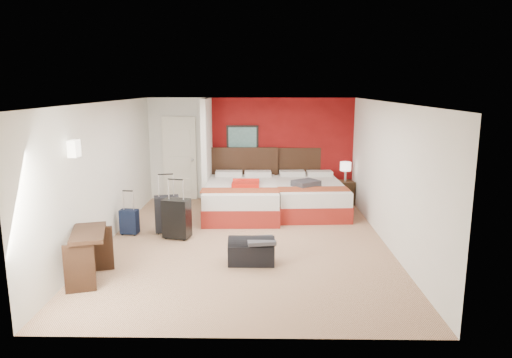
{
  "coord_description": "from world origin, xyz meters",
  "views": [
    {
      "loc": [
        0.32,
        -7.92,
        2.77
      ],
      "look_at": [
        0.17,
        0.8,
        1.0
      ],
      "focal_mm": 32.17,
      "sensor_mm": 36.0,
      "label": 1
    }
  ],
  "objects_px": {
    "duffel_bag": "(251,252)",
    "desk": "(90,256)",
    "table_lamp": "(345,172)",
    "suitcase_navy": "(130,223)",
    "red_suitcase_open": "(246,183)",
    "suitcase_black": "(177,220)",
    "suitcase_charcoal": "(167,215)",
    "nightstand": "(345,192)",
    "bed_right": "(309,197)",
    "bed_left": "(242,199)"
  },
  "relations": [
    {
      "from": "desk",
      "to": "suitcase_black",
      "type": "bearing_deg",
      "value": 48.44
    },
    {
      "from": "table_lamp",
      "to": "suitcase_navy",
      "type": "distance_m",
      "value": 5.11
    },
    {
      "from": "red_suitcase_open",
      "to": "suitcase_black",
      "type": "relative_size",
      "value": 1.11
    },
    {
      "from": "red_suitcase_open",
      "to": "desk",
      "type": "distance_m",
      "value": 4.11
    },
    {
      "from": "duffel_bag",
      "to": "desk",
      "type": "relative_size",
      "value": 0.81
    },
    {
      "from": "bed_left",
      "to": "bed_right",
      "type": "xyz_separation_m",
      "value": [
        1.5,
        0.24,
        -0.01
      ]
    },
    {
      "from": "table_lamp",
      "to": "nightstand",
      "type": "bearing_deg",
      "value": 0.0
    },
    {
      "from": "duffel_bag",
      "to": "desk",
      "type": "xyz_separation_m",
      "value": [
        -2.3,
        -0.7,
        0.19
      ]
    },
    {
      "from": "duffel_bag",
      "to": "bed_right",
      "type": "bearing_deg",
      "value": 69.06
    },
    {
      "from": "suitcase_black",
      "to": "bed_right",
      "type": "bearing_deg",
      "value": 49.72
    },
    {
      "from": "nightstand",
      "to": "suitcase_charcoal",
      "type": "xyz_separation_m",
      "value": [
        -3.79,
        -2.25,
        0.06
      ]
    },
    {
      "from": "desk",
      "to": "suitcase_charcoal",
      "type": "bearing_deg",
      "value": 57.85
    },
    {
      "from": "table_lamp",
      "to": "suitcase_charcoal",
      "type": "relative_size",
      "value": 0.67
    },
    {
      "from": "bed_left",
      "to": "table_lamp",
      "type": "xyz_separation_m",
      "value": [
        2.42,
        0.91,
        0.45
      ]
    },
    {
      "from": "red_suitcase_open",
      "to": "table_lamp",
      "type": "relative_size",
      "value": 1.73
    },
    {
      "from": "suitcase_charcoal",
      "to": "nightstand",
      "type": "bearing_deg",
      "value": 16.1
    },
    {
      "from": "red_suitcase_open",
      "to": "duffel_bag",
      "type": "distance_m",
      "value": 2.86
    },
    {
      "from": "suitcase_navy",
      "to": "desk",
      "type": "xyz_separation_m",
      "value": [
        0.05,
        -2.11,
        0.15
      ]
    },
    {
      "from": "suitcase_black",
      "to": "duffel_bag",
      "type": "distance_m",
      "value": 1.86
    },
    {
      "from": "red_suitcase_open",
      "to": "suitcase_navy",
      "type": "bearing_deg",
      "value": -146.85
    },
    {
      "from": "nightstand",
      "to": "desk",
      "type": "bearing_deg",
      "value": -142.26
    },
    {
      "from": "nightstand",
      "to": "red_suitcase_open",
      "type": "bearing_deg",
      "value": -164.28
    },
    {
      "from": "bed_right",
      "to": "suitcase_charcoal",
      "type": "bearing_deg",
      "value": -154.62
    },
    {
      "from": "bed_right",
      "to": "duffel_bag",
      "type": "relative_size",
      "value": 2.94
    },
    {
      "from": "suitcase_charcoal",
      "to": "suitcase_navy",
      "type": "height_order",
      "value": "suitcase_charcoal"
    },
    {
      "from": "suitcase_charcoal",
      "to": "duffel_bag",
      "type": "distance_m",
      "value": 2.29
    },
    {
      "from": "red_suitcase_open",
      "to": "duffel_bag",
      "type": "height_order",
      "value": "red_suitcase_open"
    },
    {
      "from": "bed_left",
      "to": "desk",
      "type": "height_order",
      "value": "desk"
    },
    {
      "from": "desk",
      "to": "red_suitcase_open",
      "type": "bearing_deg",
      "value": 42.56
    },
    {
      "from": "suitcase_black",
      "to": "desk",
      "type": "height_order",
      "value": "desk"
    },
    {
      "from": "suitcase_charcoal",
      "to": "desk",
      "type": "height_order",
      "value": "desk"
    },
    {
      "from": "suitcase_charcoal",
      "to": "bed_left",
      "type": "bearing_deg",
      "value": 29.74
    },
    {
      "from": "bed_right",
      "to": "suitcase_black",
      "type": "xyz_separation_m",
      "value": [
        -2.61,
        -1.93,
        0.03
      ]
    },
    {
      "from": "bed_right",
      "to": "nightstand",
      "type": "xyz_separation_m",
      "value": [
        0.92,
        0.67,
        -0.04
      ]
    },
    {
      "from": "nightstand",
      "to": "suitcase_black",
      "type": "height_order",
      "value": "suitcase_black"
    },
    {
      "from": "bed_right",
      "to": "suitcase_charcoal",
      "type": "relative_size",
      "value": 3.14
    },
    {
      "from": "nightstand",
      "to": "duffel_bag",
      "type": "height_order",
      "value": "nightstand"
    },
    {
      "from": "bed_right",
      "to": "red_suitcase_open",
      "type": "xyz_separation_m",
      "value": [
        -1.4,
        -0.34,
        0.4
      ]
    },
    {
      "from": "bed_right",
      "to": "desk",
      "type": "bearing_deg",
      "value": -135.8
    },
    {
      "from": "suitcase_black",
      "to": "duffel_bag",
      "type": "bearing_deg",
      "value": -27.36
    },
    {
      "from": "bed_left",
      "to": "desk",
      "type": "distance_m",
      "value": 4.13
    },
    {
      "from": "nightstand",
      "to": "duffel_bag",
      "type": "distance_m",
      "value": 4.36
    },
    {
      "from": "nightstand",
      "to": "desk",
      "type": "xyz_separation_m",
      "value": [
        -4.43,
        -4.51,
        0.1
      ]
    },
    {
      "from": "bed_left",
      "to": "suitcase_charcoal",
      "type": "distance_m",
      "value": 1.92
    },
    {
      "from": "nightstand",
      "to": "suitcase_navy",
      "type": "height_order",
      "value": "nightstand"
    },
    {
      "from": "red_suitcase_open",
      "to": "duffel_bag",
      "type": "relative_size",
      "value": 1.09
    },
    {
      "from": "bed_left",
      "to": "suitcase_navy",
      "type": "relative_size",
      "value": 4.93
    },
    {
      "from": "suitcase_black",
      "to": "bed_left",
      "type": "bearing_deg",
      "value": 69.94
    },
    {
      "from": "suitcase_black",
      "to": "suitcase_charcoal",
      "type": "bearing_deg",
      "value": 138.77
    },
    {
      "from": "nightstand",
      "to": "suitcase_navy",
      "type": "bearing_deg",
      "value": -159.61
    }
  ]
}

